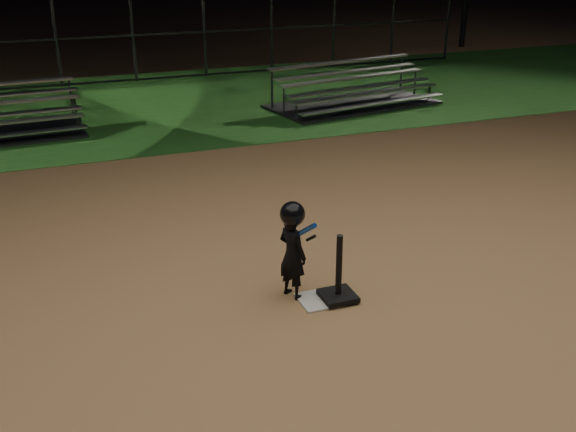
{
  "coord_description": "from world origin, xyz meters",
  "views": [
    {
      "loc": [
        -2.68,
        -6.12,
        3.87
      ],
      "look_at": [
        0.0,
        1.0,
        0.65
      ],
      "focal_mm": 42.1,
      "sensor_mm": 36.0,
      "label": 1
    }
  ],
  "objects_px": {
    "home_plate": "(319,300)",
    "bleacher_right": "(354,98)",
    "batting_tee": "(338,287)",
    "child_batter": "(293,247)"
  },
  "relations": [
    {
      "from": "batting_tee",
      "to": "child_batter",
      "type": "bearing_deg",
      "value": 148.45
    },
    {
      "from": "home_plate",
      "to": "bleacher_right",
      "type": "distance_m",
      "value": 9.34
    },
    {
      "from": "batting_tee",
      "to": "child_batter",
      "type": "height_order",
      "value": "child_batter"
    },
    {
      "from": "batting_tee",
      "to": "home_plate",
      "type": "bearing_deg",
      "value": 164.83
    },
    {
      "from": "bleacher_right",
      "to": "child_batter",
      "type": "bearing_deg",
      "value": -130.13
    },
    {
      "from": "child_batter",
      "to": "bleacher_right",
      "type": "distance_m",
      "value": 9.27
    },
    {
      "from": "batting_tee",
      "to": "bleacher_right",
      "type": "bearing_deg",
      "value": 63.16
    },
    {
      "from": "home_plate",
      "to": "batting_tee",
      "type": "height_order",
      "value": "batting_tee"
    },
    {
      "from": "home_plate",
      "to": "bleacher_right",
      "type": "xyz_separation_m",
      "value": [
        4.4,
        8.23,
        0.19
      ]
    },
    {
      "from": "child_batter",
      "to": "bleacher_right",
      "type": "height_order",
      "value": "child_batter"
    }
  ]
}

